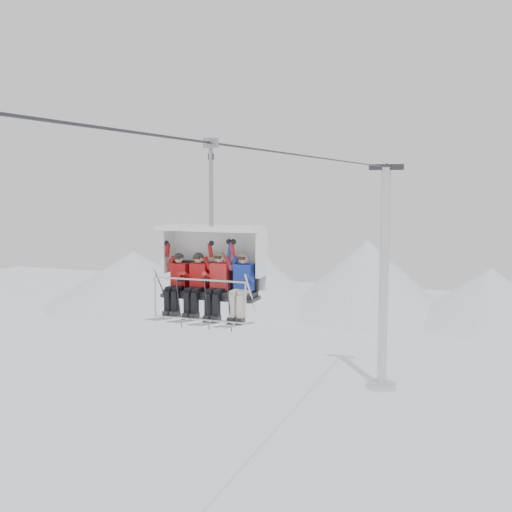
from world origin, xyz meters
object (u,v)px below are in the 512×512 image
(skier_center_right, at_px, (218,282))
(chairlift_carrier, at_px, (214,260))
(skier_far_left, at_px, (177,281))
(skier_center_left, at_px, (197,282))
(lift_tower_right, at_px, (383,294))
(skier_far_right, at_px, (242,284))

(skier_center_right, bearing_deg, chairlift_carrier, 127.58)
(skier_far_left, xyz_separation_m, skier_center_right, (1.01, 0.01, 0.03))
(skier_far_left, bearing_deg, chairlift_carrier, 21.99)
(skier_center_left, distance_m, skier_center_right, 0.52)
(lift_tower_right, height_order, skier_far_left, lift_tower_right)
(skier_far_left, height_order, skier_center_left, skier_center_left)
(lift_tower_right, xyz_separation_m, skier_far_left, (-0.78, -25.09, 4.40))
(chairlift_carrier, xyz_separation_m, skier_center_left, (-0.28, -0.31, -0.48))
(skier_far_right, bearing_deg, lift_tower_right, 91.84)
(lift_tower_right, relative_size, skier_center_right, 7.99)
(chairlift_carrier, bearing_deg, lift_tower_right, 90.00)
(skier_far_left, distance_m, skier_center_right, 1.01)
(lift_tower_right, bearing_deg, skier_far_right, -88.16)
(chairlift_carrier, height_order, skier_center_left, chairlift_carrier)
(lift_tower_right, distance_m, skier_far_right, 25.48)
(skier_far_left, relative_size, skier_center_left, 1.00)
(chairlift_carrier, height_order, skier_far_left, chairlift_carrier)
(lift_tower_right, distance_m, skier_center_right, 25.47)
(skier_center_left, xyz_separation_m, skier_far_right, (1.09, 0.01, 0.02))
(chairlift_carrier, bearing_deg, skier_center_left, -132.39)
(lift_tower_right, bearing_deg, skier_center_left, -90.64)
(lift_tower_right, xyz_separation_m, skier_center_left, (-0.28, -25.08, 4.41))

